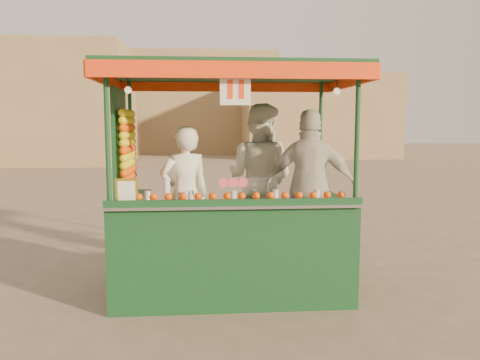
{
  "coord_description": "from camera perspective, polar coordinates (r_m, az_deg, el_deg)",
  "views": [
    {
      "loc": [
        -0.16,
        -5.42,
        1.95
      ],
      "look_at": [
        0.28,
        0.12,
        1.31
      ],
      "focal_mm": 35.29,
      "sensor_mm": 36.0,
      "label": 1
    }
  ],
  "objects": [
    {
      "name": "vendor_left",
      "position": [
        5.71,
        -6.69,
        -1.79
      ],
      "size": [
        0.69,
        0.55,
        1.64
      ],
      "rotation": [
        0.0,
        0.0,
        3.43
      ],
      "color": "silver",
      "rests_on": "ground"
    },
    {
      "name": "vendor_right",
      "position": [
        5.7,
        8.54,
        -0.81
      ],
      "size": [
        1.15,
        0.66,
        1.84
      ],
      "rotation": [
        0.0,
        0.0,
        2.93
      ],
      "color": "beige",
      "rests_on": "ground"
    },
    {
      "name": "building_right",
      "position": [
        30.29,
        9.17,
        7.54
      ],
      "size": [
        9.0,
        6.0,
        5.0
      ],
      "primitive_type": "cube",
      "color": "#998157",
      "rests_on": "ground"
    },
    {
      "name": "ground",
      "position": [
        5.77,
        -2.8,
        -13.21
      ],
      "size": [
        90.0,
        90.0,
        0.0
      ],
      "primitive_type": "plane",
      "color": "#685C4A",
      "rests_on": "ground"
    },
    {
      "name": "building_left",
      "position": [
        26.94,
        -24.01,
        8.26
      ],
      "size": [
        10.0,
        6.0,
        6.0
      ],
      "primitive_type": "cube",
      "color": "#998157",
      "rests_on": "ground"
    },
    {
      "name": "vendor_middle",
      "position": [
        6.18,
        2.4,
        0.24
      ],
      "size": [
        1.18,
        1.12,
        1.93
      ],
      "rotation": [
        0.0,
        0.0,
        2.59
      ],
      "color": "white",
      "rests_on": "ground"
    },
    {
      "name": "juice_cart",
      "position": [
        5.52,
        -1.84,
        -5.02
      ],
      "size": [
        2.87,
        1.86,
        2.61
      ],
      "color": "#103D1D",
      "rests_on": "ground"
    },
    {
      "name": "building_center",
      "position": [
        35.51,
        -7.65,
        9.03
      ],
      "size": [
        14.0,
        7.0,
        7.0
      ],
      "primitive_type": "cube",
      "color": "#998157",
      "rests_on": "ground"
    }
  ]
}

